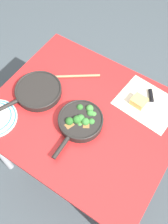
{
  "coord_description": "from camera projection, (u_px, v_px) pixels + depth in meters",
  "views": [
    {
      "loc": [
        0.4,
        -0.6,
        1.97
      ],
      "look_at": [
        0.0,
        0.0,
        0.77
      ],
      "focal_mm": 40.0,
      "sensor_mm": 36.0,
      "label": 1
    }
  ],
  "objects": [
    {
      "name": "wooden_spoon",
      "position": [
        60.0,
        77.0,
        1.55
      ],
      "size": [
        0.35,
        0.26,
        0.02
      ],
      "rotation": [
        0.0,
        0.0,
        3.77
      ],
      "color": "tan",
      "rests_on": "dining_table_red"
    },
    {
      "name": "cheese_block",
      "position": [
        139.0,
        101.0,
        1.44
      ],
      "size": [
        0.09,
        0.08,
        0.04
      ],
      "color": "#E0C15B",
      "rests_on": "dining_table_red"
    },
    {
      "name": "skillet_eggs",
      "position": [
        38.0,
        91.0,
        1.48
      ],
      "size": [
        0.28,
        0.41,
        0.05
      ],
      "rotation": [
        0.0,
        0.0,
        4.3
      ],
      "color": "black",
      "rests_on": "dining_table_red"
    },
    {
      "name": "dining_table_red",
      "position": [
        84.0,
        121.0,
        1.5
      ],
      "size": [
        1.05,
        0.88,
        0.75
      ],
      "color": "red",
      "rests_on": "ground_plane"
    },
    {
      "name": "parchment_sheet",
      "position": [
        147.0,
        103.0,
        1.46
      ],
      "size": [
        0.36,
        0.3,
        0.0
      ],
      "color": "beige",
      "rests_on": "dining_table_red"
    },
    {
      "name": "skillet_broccoli",
      "position": [
        81.0,
        121.0,
        1.36
      ],
      "size": [
        0.25,
        0.38,
        0.08
      ],
      "rotation": [
        0.0,
        0.0,
        4.75
      ],
      "color": "black",
      "rests_on": "dining_table_red"
    },
    {
      "name": "ground_plane",
      "position": [
        84.0,
        159.0,
        2.06
      ],
      "size": [
        14.0,
        14.0,
        0.0
      ],
      "primitive_type": "plane",
      "color": "#424C51"
    },
    {
      "name": "grater_knife",
      "position": [
        152.0,
        103.0,
        1.45
      ],
      "size": [
        0.16,
        0.23,
        0.02
      ],
      "rotation": [
        0.0,
        0.0,
        5.28
      ],
      "color": "silver",
      "rests_on": "dining_table_red"
    }
  ]
}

